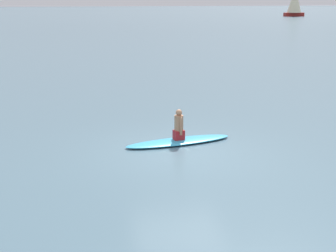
# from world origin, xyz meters

# --- Properties ---
(ground_plane) EXTENTS (400.00, 400.00, 0.00)m
(ground_plane) POSITION_xyz_m (0.00, 0.00, 0.00)
(ground_plane) COLOR slate
(surfboard) EXTENTS (3.33, 1.42, 0.11)m
(surfboard) POSITION_xyz_m (-0.19, -0.84, 0.06)
(surfboard) COLOR #339EC6
(surfboard) RESTS_ON ground
(person_paddler) EXTENTS (0.34, 0.39, 0.90)m
(person_paddler) POSITION_xyz_m (-0.19, -0.84, 0.52)
(person_paddler) COLOR #A51E23
(person_paddler) RESTS_ON surfboard
(sailboat_far_left) EXTENTS (4.26, 3.08, 6.64)m
(sailboat_far_left) POSITION_xyz_m (-43.29, -87.93, 3.11)
(sailboat_far_left) COLOR maroon
(sailboat_far_left) RESTS_ON ground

